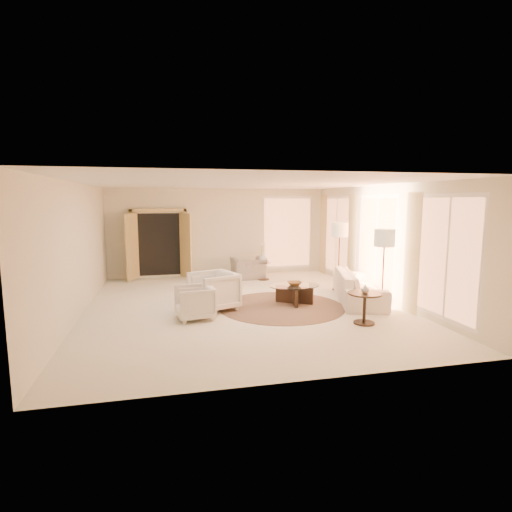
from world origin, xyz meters
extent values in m
cube|color=#EFE9CE|center=(0.00, 0.00, -0.01)|extent=(7.00, 8.00, 0.02)
cube|color=white|center=(0.00, 0.00, 2.80)|extent=(7.00, 8.00, 0.02)
cube|color=beige|center=(0.00, 4.00, 1.40)|extent=(7.00, 0.04, 2.80)
cube|color=beige|center=(0.00, -4.00, 1.40)|extent=(7.00, 0.04, 2.80)
cube|color=beige|center=(-3.50, 0.00, 1.40)|extent=(0.04, 8.00, 2.80)
cube|color=beige|center=(3.50, 0.00, 1.40)|extent=(0.04, 8.00, 2.80)
cube|color=tan|center=(-1.90, 3.89, 1.08)|extent=(1.80, 0.12, 2.16)
cube|color=tan|center=(-2.70, 3.62, 1.03)|extent=(0.35, 0.66, 2.00)
cube|color=tan|center=(-1.10, 3.62, 1.03)|extent=(0.35, 0.66, 2.00)
cylinder|color=#402B20|center=(0.84, -0.28, 0.01)|extent=(3.12, 3.12, 0.01)
imported|color=white|center=(2.83, -0.16, 0.36)|extent=(1.65, 2.63, 0.72)
imported|color=white|center=(-0.70, -0.18, 0.47)|extent=(1.12, 1.15, 0.94)
imported|color=white|center=(-1.17, -0.78, 0.38)|extent=(0.78, 0.82, 0.76)
imported|color=gray|center=(0.80, 3.15, 0.44)|extent=(1.03, 0.70, 0.87)
cube|color=black|center=(1.22, -0.07, 0.20)|extent=(0.81, 0.55, 0.40)
cube|color=black|center=(1.22, -0.07, 0.20)|extent=(0.26, 0.90, 0.40)
cylinder|color=white|center=(1.22, -0.07, 0.43)|extent=(1.58, 1.58, 0.02)
cylinder|color=black|center=(2.08, -1.86, 0.02)|extent=(0.42, 0.42, 0.03)
cylinder|color=black|center=(2.08, -1.86, 0.31)|extent=(0.06, 0.06, 0.59)
cylinder|color=black|center=(2.08, -1.86, 0.61)|extent=(0.66, 0.66, 0.03)
cylinder|color=#312219|center=(1.20, 2.88, 0.01)|extent=(0.37, 0.37, 0.03)
cylinder|color=#312219|center=(1.20, 2.88, 0.27)|extent=(0.06, 0.06, 0.52)
cylinder|color=white|center=(1.20, 2.88, 0.54)|extent=(0.48, 0.48, 0.03)
cylinder|color=#312219|center=(2.86, 1.05, 0.02)|extent=(0.31, 0.31, 0.03)
cylinder|color=#312219|center=(2.86, 1.05, 0.78)|extent=(0.03, 0.03, 1.56)
cylinder|color=beige|center=(2.86, 1.05, 1.65)|extent=(0.45, 0.45, 0.38)
cylinder|color=#312219|center=(2.90, -1.12, 0.02)|extent=(0.31, 0.31, 0.03)
cylinder|color=#312219|center=(2.90, -1.12, 0.77)|extent=(0.03, 0.03, 1.54)
cylinder|color=beige|center=(2.90, -1.12, 1.62)|extent=(0.44, 0.44, 0.37)
imported|color=brown|center=(1.22, -0.07, 0.48)|extent=(0.37, 0.37, 0.08)
imported|color=white|center=(2.08, -1.86, 0.71)|extent=(0.20, 0.20, 0.17)
imported|color=white|center=(1.20, 2.88, 0.69)|extent=(0.34, 0.34, 0.27)
camera|label=1|loc=(-1.72, -8.85, 2.43)|focal=28.00mm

